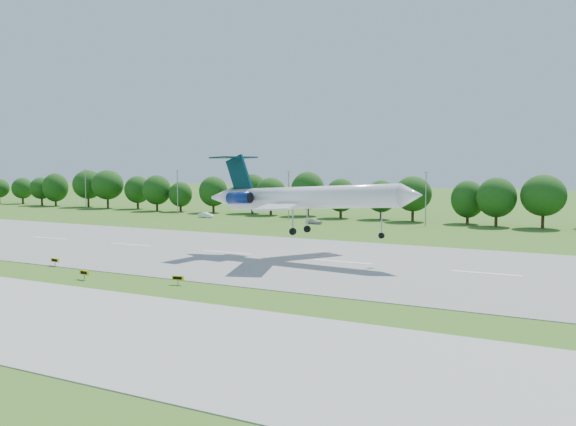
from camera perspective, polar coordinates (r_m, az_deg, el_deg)
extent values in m
plane|color=#386B1C|center=(82.60, -15.33, -5.57)|extent=(600.00, 600.00, 0.00)
cube|color=gray|center=(101.79, -5.49, -3.53)|extent=(400.00, 45.00, 0.08)
cylinder|color=#382314|center=(247.91, -23.86, 1.23)|extent=(0.70, 0.70, 3.60)
sphere|color=#12390E|center=(247.73, -23.89, 2.25)|extent=(8.40, 8.40, 8.40)
cylinder|color=#382314|center=(217.53, -17.44, 1.01)|extent=(0.70, 0.70, 3.60)
sphere|color=#12390E|center=(217.32, -17.47, 2.16)|extent=(8.40, 8.40, 8.40)
cylinder|color=#382314|center=(190.73, -9.09, 0.70)|extent=(0.70, 0.70, 3.60)
sphere|color=#12390E|center=(190.49, -9.10, 2.02)|extent=(8.40, 8.40, 8.40)
cylinder|color=#382314|center=(169.22, 1.68, 0.28)|extent=(0.70, 0.70, 3.60)
sphere|color=#12390E|center=(168.96, 1.68, 1.77)|extent=(8.40, 8.40, 8.40)
cylinder|color=#382314|center=(155.23, 14.94, -0.25)|extent=(0.70, 0.70, 3.60)
sphere|color=#12390E|center=(154.94, 14.98, 1.37)|extent=(8.40, 8.40, 8.40)
cylinder|color=gray|center=(203.20, -17.55, 1.96)|extent=(0.24, 0.24, 12.00)
cube|color=gray|center=(203.05, -17.59, 3.68)|extent=(0.90, 0.25, 0.18)
cylinder|color=gray|center=(179.56, -9.80, 1.80)|extent=(0.24, 0.24, 12.00)
cube|color=gray|center=(179.39, -9.82, 3.75)|extent=(0.90, 0.25, 0.18)
cylinder|color=gray|center=(160.14, 0.05, 1.55)|extent=(0.24, 0.24, 12.00)
cube|color=gray|center=(159.94, 0.05, 3.73)|extent=(0.90, 0.25, 0.18)
cylinder|color=gray|center=(146.62, 12.14, 1.18)|extent=(0.24, 0.24, 12.00)
cube|color=gray|center=(146.40, 12.18, 3.56)|extent=(0.90, 0.25, 0.18)
cylinder|color=white|center=(93.36, 2.07, 1.38)|extent=(28.22, 5.06, 4.62)
cone|color=white|center=(86.55, 10.94, 1.56)|extent=(3.34, 3.45, 3.40)
cone|color=white|center=(102.52, -5.78, 1.40)|extent=(4.82, 3.55, 3.47)
cube|color=white|center=(88.78, -1.00, 0.57)|extent=(8.74, 12.97, 0.46)
cube|color=white|center=(99.90, 3.13, 1.00)|extent=(9.90, 12.86, 0.46)
cube|color=#042A32|center=(100.46, -4.37, 3.43)|extent=(4.96, 0.78, 6.35)
cube|color=#042A32|center=(101.01, -4.80, 4.94)|extent=(3.55, 9.02, 0.35)
cylinder|color=navy|center=(97.53, -4.33, 1.34)|extent=(4.10, 2.02, 1.96)
cylinder|color=navy|center=(101.45, -2.70, 1.47)|extent=(4.10, 2.02, 1.96)
cylinder|color=gray|center=(88.49, 8.32, -0.95)|extent=(0.19, 0.19, 3.26)
cylinder|color=black|center=(88.66, 8.31, -2.00)|extent=(0.85, 0.33, 0.84)
cylinder|color=gray|center=(92.80, 0.43, -0.65)|extent=(0.22, 0.22, 3.26)
cylinder|color=black|center=(92.96, 0.43, -1.65)|extent=(1.05, 0.48, 1.02)
cylinder|color=gray|center=(96.29, 1.72, -0.47)|extent=(0.22, 0.22, 3.26)
cylinder|color=black|center=(96.45, 1.72, -1.43)|extent=(1.05, 0.48, 1.02)
cube|color=gray|center=(82.20, -17.66, -5.42)|extent=(0.11, 0.11, 0.71)
cube|color=yellow|center=(82.12, -17.67, -5.07)|extent=(1.64, 0.39, 0.56)
cube|color=black|center=(82.05, -17.73, -5.08)|extent=(1.22, 0.18, 0.36)
cube|color=gray|center=(94.14, -20.00, -4.25)|extent=(0.10, 0.10, 0.68)
cube|color=yellow|center=(94.07, -20.01, -3.96)|extent=(1.56, 0.29, 0.53)
cube|color=black|center=(94.01, -20.06, -3.97)|extent=(1.16, 0.11, 0.34)
cube|color=gray|center=(76.19, -9.75, -6.06)|extent=(0.11, 0.11, 0.66)
cube|color=yellow|center=(76.10, -9.75, -5.71)|extent=(1.52, 0.47, 0.52)
cube|color=black|center=(76.01, -9.79, -5.72)|extent=(1.12, 0.25, 0.33)
imported|color=white|center=(167.87, -7.32, -0.17)|extent=(4.15, 1.55, 1.36)
imported|color=silver|center=(149.21, 2.33, -0.72)|extent=(3.99, 1.71, 1.34)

